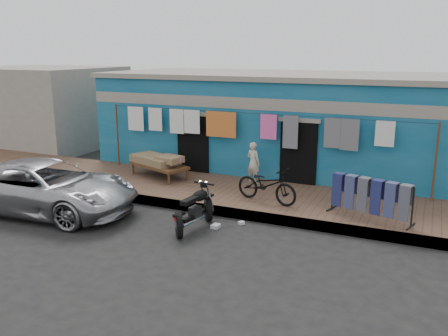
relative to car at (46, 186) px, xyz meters
The scene contains 15 objects.
ground 4.22m from the car, ahead, with size 80.00×80.00×0.00m, color black.
sidewalk 5.17m from the car, 35.78° to the left, with size 28.00×3.00×0.25m, color brown.
curb 4.48m from the car, 20.45° to the left, with size 28.00×0.10×0.25m, color gray.
building 8.20m from the car, 59.21° to the left, with size 12.20×5.20×3.36m.
neighbor_left 9.84m from the car, 134.29° to the left, with size 6.00×5.00×3.40m, color #9E9384.
clothesline 5.79m from the car, 48.49° to the left, with size 10.06×0.06×2.10m.
car is the anchor object (origin of this frame).
seated_person 5.82m from the car, 43.28° to the left, with size 0.45×0.30×1.24m, color beige.
bicycle 5.74m from the car, 24.84° to the left, with size 0.62×1.76×1.14m, color black.
motorcycle 4.10m from the car, ahead, with size 0.71×1.63×1.03m, color black, non-canonical shape.
charpoy 3.68m from the car, 69.06° to the left, with size 2.25×1.61×0.69m, color brown, non-canonical shape.
jeans_rack 8.15m from the car, 15.98° to the left, with size 2.10×0.97×0.99m, color black, non-canonical shape.
litter_a 3.60m from the car, 18.06° to the left, with size 0.16×0.12×0.07m, color silver.
litter_b 5.17m from the car, 13.57° to the left, with size 0.15×0.11×0.07m, color silver.
litter_c 4.62m from the car, ahead, with size 0.22×0.18×0.09m, color silver.
Camera 1 is at (4.85, -8.88, 4.13)m, focal length 38.00 mm.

